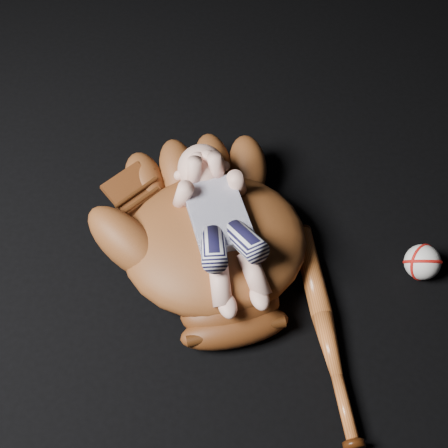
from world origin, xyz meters
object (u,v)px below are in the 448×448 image
Objects in this scene: newborn_baby at (222,225)px; baseball at (422,262)px; baseball_bat at (325,328)px; baseball_glove at (214,236)px.

baseball is (0.42, -0.03, -0.10)m from newborn_baby.
baseball_bat is 6.23× the size of baseball.
baseball_glove reaches higher than baseball.
baseball is at bearing -16.99° from baseball_glove.
baseball_bat is at bearing -51.43° from baseball_glove.
baseball_bat is 0.26m from baseball.
baseball is at bearing 31.70° from baseball_bat.
baseball is (0.43, -0.05, -0.05)m from baseball_glove.
baseball_bat is (0.21, -0.18, -0.06)m from baseball_glove.
baseball_glove is 1.40× the size of newborn_baby.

